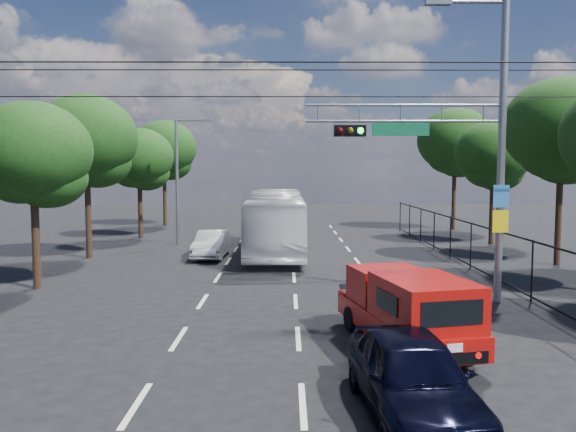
{
  "coord_description": "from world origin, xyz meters",
  "views": [
    {
      "loc": [
        -0.29,
        -9.79,
        4.22
      ],
      "look_at": [
        -0.25,
        7.54,
        2.8
      ],
      "focal_mm": 35.0,
      "sensor_mm": 36.0,
      "label": 1
    }
  ],
  "objects_px": {
    "signal_mast": "(463,138)",
    "navy_hatchback": "(412,376)",
    "white_bus": "(276,222)",
    "red_pickup": "(406,307)",
    "white_van": "(212,244)"
  },
  "relations": [
    {
      "from": "red_pickup",
      "to": "navy_hatchback",
      "type": "xyz_separation_m",
      "value": [
        -0.69,
        -3.82,
        -0.25
      ]
    },
    {
      "from": "red_pickup",
      "to": "navy_hatchback",
      "type": "distance_m",
      "value": 3.89
    },
    {
      "from": "white_van",
      "to": "signal_mast",
      "type": "bearing_deg",
      "value": -42.3
    },
    {
      "from": "signal_mast",
      "to": "red_pickup",
      "type": "xyz_separation_m",
      "value": [
        -2.74,
        -4.7,
        -4.26
      ]
    },
    {
      "from": "signal_mast",
      "to": "red_pickup",
      "type": "height_order",
      "value": "signal_mast"
    },
    {
      "from": "red_pickup",
      "to": "navy_hatchback",
      "type": "height_order",
      "value": "red_pickup"
    },
    {
      "from": "signal_mast",
      "to": "navy_hatchback",
      "type": "xyz_separation_m",
      "value": [
        -3.44,
        -8.53,
        -4.51
      ]
    },
    {
      "from": "signal_mast",
      "to": "white_bus",
      "type": "relative_size",
      "value": 0.82
    },
    {
      "from": "navy_hatchback",
      "to": "white_van",
      "type": "xyz_separation_m",
      "value": [
        -5.76,
        17.67,
        -0.08
      ]
    },
    {
      "from": "signal_mast",
      "to": "white_bus",
      "type": "xyz_separation_m",
      "value": [
        -6.12,
        10.64,
        -3.64
      ]
    },
    {
      "from": "signal_mast",
      "to": "red_pickup",
      "type": "distance_m",
      "value": 6.91
    },
    {
      "from": "red_pickup",
      "to": "white_van",
      "type": "relative_size",
      "value": 1.32
    },
    {
      "from": "signal_mast",
      "to": "navy_hatchback",
      "type": "relative_size",
      "value": 2.22
    },
    {
      "from": "red_pickup",
      "to": "white_bus",
      "type": "relative_size",
      "value": 0.45
    },
    {
      "from": "red_pickup",
      "to": "signal_mast",
      "type": "bearing_deg",
      "value": 59.75
    }
  ]
}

